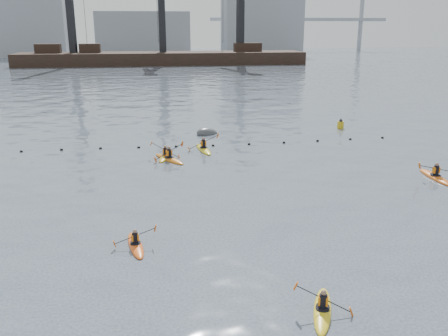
{
  "coord_description": "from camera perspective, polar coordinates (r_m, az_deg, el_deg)",
  "views": [
    {
      "loc": [
        -3.97,
        -14.98,
        9.36
      ],
      "look_at": [
        -0.56,
        6.68,
        2.8
      ],
      "focal_mm": 38.0,
      "sensor_mm": 36.0,
      "label": 1
    }
  ],
  "objects": [
    {
      "name": "ground",
      "position": [
        18.1,
        5.21,
        -14.55
      ],
      "size": [
        400.0,
        400.0,
        0.0
      ],
      "primitive_type": "plane",
      "color": "#36424F",
      "rests_on": "ground"
    },
    {
      "name": "float_line",
      "position": [
        38.81,
        -3.57,
        2.71
      ],
      "size": [
        33.24,
        0.73,
        0.24
      ],
      "color": "black",
      "rests_on": "ground"
    },
    {
      "name": "kayaker_1",
      "position": [
        17.21,
        11.77,
        -16.32
      ],
      "size": [
        1.95,
        2.97,
        1.13
      ],
      "rotation": [
        0.0,
        0.0,
        -0.38
      ],
      "color": "yellow",
      "rests_on": "ground"
    },
    {
      "name": "kayaker_4",
      "position": [
        33.37,
        24.09,
        -0.93
      ],
      "size": [
        2.49,
        3.7,
        1.22
      ],
      "rotation": [
        0.0,
        0.0,
        3.1
      ],
      "color": "#D65C14",
      "rests_on": "ground"
    },
    {
      "name": "nav_buoy",
      "position": [
        46.84,
        13.84,
        5.07
      ],
      "size": [
        0.62,
        0.62,
        1.13
      ],
      "color": "#CA9014",
      "rests_on": "ground"
    },
    {
      "name": "kayaker_3",
      "position": [
        35.57,
        -7.06,
        1.44
      ],
      "size": [
        2.23,
        3.29,
        1.33
      ],
      "rotation": [
        0.0,
        0.0,
        -0.25
      ],
      "color": "gold",
      "rests_on": "ground"
    },
    {
      "name": "mooring_buoy",
      "position": [
        43.14,
        -2.0,
        4.12
      ],
      "size": [
        2.71,
        2.2,
        1.54
      ],
      "primitive_type": "ellipsoid",
      "rotation": [
        0.0,
        0.21,
        0.45
      ],
      "color": "#424548",
      "rests_on": "ground"
    },
    {
      "name": "barge_pier",
      "position": [
        125.25,
        -7.43,
        13.1
      ],
      "size": [
        72.0,
        19.3,
        29.5
      ],
      "color": "black",
      "rests_on": "ground"
    },
    {
      "name": "kayaker_2",
      "position": [
        34.85,
        -6.61,
        1.15
      ],
      "size": [
        2.41,
        3.53,
        1.36
      ],
      "rotation": [
        0.0,
        0.0,
        0.51
      ],
      "color": "#C76712",
      "rests_on": "ground"
    },
    {
      "name": "skyline",
      "position": [
        165.37,
        -7.11,
        16.49
      ],
      "size": [
        141.0,
        28.0,
        22.0
      ],
      "color": "gray",
      "rests_on": "ground"
    },
    {
      "name": "kayaker_5",
      "position": [
        37.46,
        -2.48,
        2.35
      ],
      "size": [
        2.54,
        3.74,
        1.41
      ],
      "rotation": [
        0.0,
        0.0,
        0.14
      ],
      "color": "gold",
      "rests_on": "ground"
    },
    {
      "name": "kayaker_0",
      "position": [
        21.65,
        -10.6,
        -9.01
      ],
      "size": [
        1.94,
        2.91,
        0.99
      ],
      "rotation": [
        0.0,
        0.0,
        0.17
      ],
      "color": "#EF5916",
      "rests_on": "ground"
    }
  ]
}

